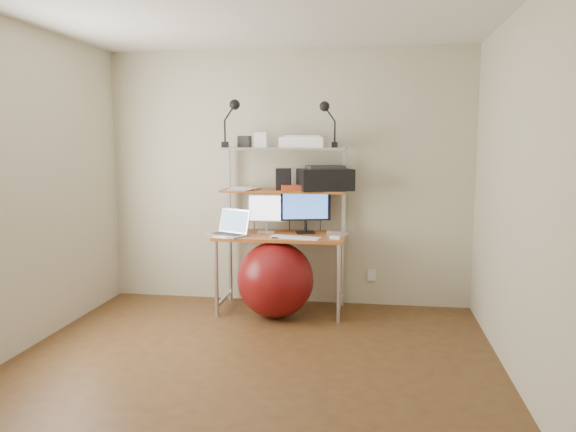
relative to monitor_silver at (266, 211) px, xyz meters
name	(u,v)px	position (x,y,z in m)	size (l,w,h in m)	color
room	(246,194)	(0.16, -1.53, 0.30)	(3.60, 3.60, 3.60)	brown
computer_desk	(282,211)	(0.16, -0.02, 0.01)	(1.20, 0.60, 1.57)	#C76026
wall_outlet	(372,275)	(1.01, 0.26, -0.65)	(0.08, 0.01, 0.12)	white
monitor_silver	(266,211)	(0.00, 0.00, 0.00)	(0.36, 0.14, 0.40)	silver
monitor_black	(306,208)	(0.37, 0.04, 0.03)	(0.47, 0.17, 0.48)	black
laptop	(231,230)	(-0.30, -0.19, -0.16)	(0.43, 0.40, 0.30)	silver
keyboard	(295,238)	(0.32, -0.27, -0.20)	(0.45, 0.13, 0.01)	white
mouse	(335,237)	(0.68, -0.25, -0.20)	(0.09, 0.06, 0.03)	white
mac_mini	(339,232)	(0.70, 0.02, -0.19)	(0.20, 0.20, 0.04)	silver
phone	(276,237)	(0.13, -0.25, -0.21)	(0.07, 0.13, 0.01)	black
printer	(325,179)	(0.55, 0.04, 0.31)	(0.57, 0.48, 0.23)	black
nas_cube	(284,179)	(0.16, 0.06, 0.30)	(0.14, 0.14, 0.20)	black
red_box	(292,188)	(0.25, -0.07, 0.23)	(0.19, 0.13, 0.05)	#C5461F
scanner	(305,142)	(0.36, 0.06, 0.65)	(0.48, 0.36, 0.11)	white
box_white	(261,140)	(-0.05, 0.01, 0.67)	(0.12, 0.10, 0.14)	white
box_grey	(245,142)	(-0.23, 0.09, 0.66)	(0.11, 0.11, 0.11)	#2A2A2C
clip_lamp_left	(233,112)	(-0.30, -0.06, 0.92)	(0.18, 0.10, 0.45)	black
clip_lamp_right	(327,114)	(0.57, -0.05, 0.91)	(0.17, 0.09, 0.42)	black
exercise_ball	(275,280)	(0.13, -0.27, -0.60)	(0.70, 0.70, 0.70)	maroon
paper_stack	(244,188)	(-0.22, 0.04, 0.21)	(0.32, 0.41, 0.02)	white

